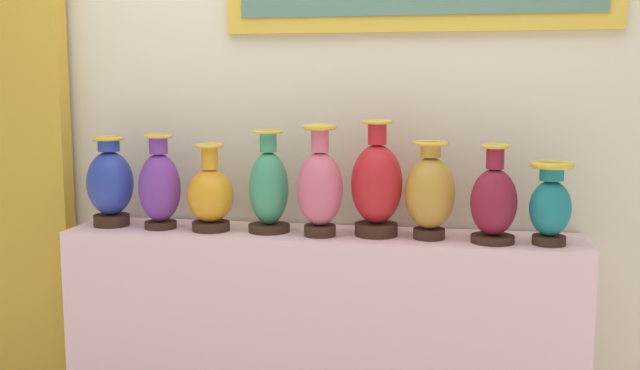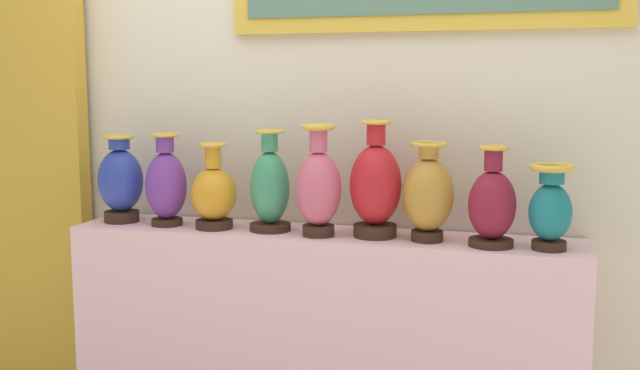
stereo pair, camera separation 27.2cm
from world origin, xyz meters
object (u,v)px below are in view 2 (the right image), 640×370
(vase_teal, at_px, (550,208))
(vase_crimson, at_px, (375,187))
(vase_burgundy, at_px, (492,205))
(vase_violet, at_px, (166,185))
(vase_ochre, at_px, (428,194))
(vase_cobalt, at_px, (121,181))
(vase_jade, at_px, (270,188))
(vase_rose, at_px, (318,187))
(vase_amber, at_px, (214,194))

(vase_teal, bearing_deg, vase_crimson, 175.77)
(vase_burgundy, bearing_deg, vase_violet, 178.64)
(vase_ochre, bearing_deg, vase_violet, 179.72)
(vase_cobalt, relative_size, vase_burgundy, 1.01)
(vase_crimson, height_order, vase_teal, vase_crimson)
(vase_jade, relative_size, vase_rose, 0.94)
(vase_rose, height_order, vase_teal, vase_rose)
(vase_rose, relative_size, vase_ochre, 1.16)
(vase_ochre, relative_size, vase_burgundy, 1.01)
(vase_teal, bearing_deg, vase_burgundy, -179.92)
(vase_cobalt, distance_m, vase_jade, 0.64)
(vase_ochre, bearing_deg, vase_amber, -179.85)
(vase_ochre, distance_m, vase_teal, 0.41)
(vase_cobalt, height_order, vase_burgundy, vase_cobalt)
(vase_cobalt, xyz_separation_m, vase_burgundy, (1.45, -0.04, -0.02))
(vase_violet, bearing_deg, vase_amber, -2.01)
(vase_crimson, height_order, vase_ochre, vase_crimson)
(vase_jade, bearing_deg, vase_rose, -11.62)
(vase_amber, bearing_deg, vase_ochre, 0.15)
(vase_jade, xyz_separation_m, vase_ochre, (0.60, -0.02, 0.00))
(vase_cobalt, distance_m, vase_crimson, 1.04)
(vase_teal, bearing_deg, vase_cobalt, 178.48)
(vase_violet, relative_size, vase_teal, 1.25)
(vase_violet, distance_m, vase_amber, 0.21)
(vase_cobalt, distance_m, vase_ochre, 1.23)
(vase_amber, xyz_separation_m, vase_jade, (0.22, 0.02, 0.03))
(vase_crimson, bearing_deg, vase_amber, -177.93)
(vase_cobalt, distance_m, vase_violet, 0.21)
(vase_rose, distance_m, vase_crimson, 0.21)
(vase_ochre, xyz_separation_m, vase_teal, (0.41, -0.02, -0.02))
(vase_burgundy, relative_size, vase_teal, 1.20)
(vase_crimson, bearing_deg, vase_ochre, -6.05)
(vase_amber, distance_m, vase_teal, 1.23)
(vase_violet, height_order, vase_rose, vase_rose)
(vase_crimson, bearing_deg, vase_cobalt, -179.94)
(vase_amber, bearing_deg, vase_cobalt, 177.03)
(vase_burgundy, bearing_deg, vase_rose, 179.94)
(vase_rose, bearing_deg, vase_teal, -0.03)
(vase_violet, height_order, vase_ochre, vase_violet)
(vase_ochre, bearing_deg, vase_cobalt, 179.10)
(vase_cobalt, height_order, vase_rose, vase_rose)
(vase_violet, xyz_separation_m, vase_jade, (0.43, 0.01, 0.00))
(vase_jade, distance_m, vase_ochre, 0.60)
(vase_rose, xyz_separation_m, vase_ochre, (0.39, 0.02, -0.01))
(vase_crimson, bearing_deg, vase_burgundy, -6.20)
(vase_violet, height_order, vase_crimson, vase_crimson)
(vase_jade, xyz_separation_m, vase_rose, (0.20, -0.04, 0.02))
(vase_jade, bearing_deg, vase_violet, -178.28)
(vase_jade, distance_m, vase_rose, 0.21)
(vase_crimson, distance_m, vase_burgundy, 0.42)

